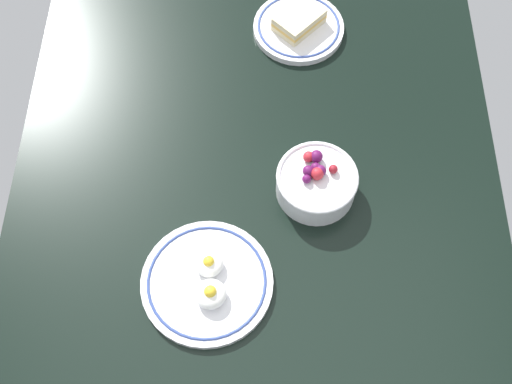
% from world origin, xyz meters
% --- Properties ---
extents(dining_table, '(1.38, 0.86, 0.04)m').
position_xyz_m(dining_table, '(0.00, 0.00, 0.02)').
color(dining_table, black).
rests_on(dining_table, ground).
extents(plate_sandwich, '(0.18, 0.18, 0.05)m').
position_xyz_m(plate_sandwich, '(0.38, -0.08, 0.05)').
color(plate_sandwich, silver).
rests_on(plate_sandwich, dining_table).
extents(bowl_berries, '(0.14, 0.14, 0.07)m').
position_xyz_m(bowl_berries, '(0.02, -0.10, 0.07)').
color(bowl_berries, silver).
rests_on(bowl_berries, dining_table).
extents(plate_eggs, '(0.22, 0.22, 0.05)m').
position_xyz_m(plate_eggs, '(-0.16, 0.08, 0.05)').
color(plate_eggs, silver).
rests_on(plate_eggs, dining_table).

